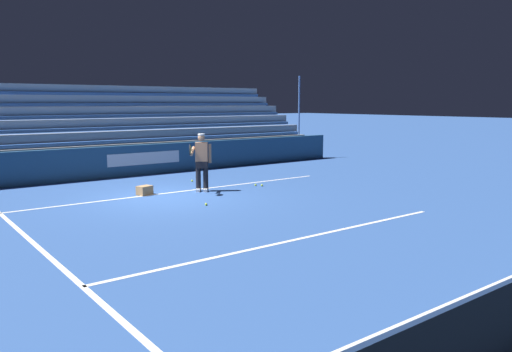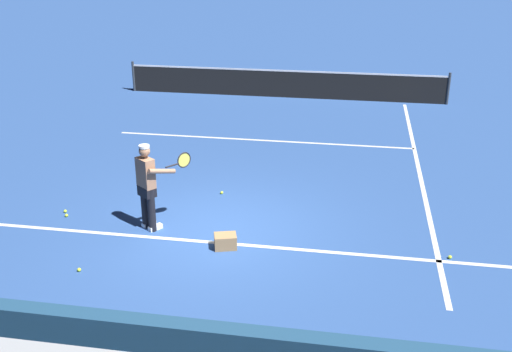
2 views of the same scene
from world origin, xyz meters
TOP-DOWN VIEW (x-y plane):
  - ground_plane at (0.00, 0.00)m, footprint 160.00×160.00m
  - court_baseline_white at (0.00, -0.50)m, footprint 12.00×0.10m
  - court_sideline_white at (4.11, 4.00)m, footprint 0.10×12.00m
  - court_service_line_white at (0.00, 5.50)m, footprint 8.22×0.10m
  - back_wall_sponsor_board at (0.01, -4.46)m, footprint 20.96×0.25m
  - bleacher_stand at (0.00, -7.08)m, footprint 19.91×4.00m
  - tennis_player at (-1.28, -0.14)m, footprint 0.97×0.81m
  - ball_box_cardboard at (0.32, -0.65)m, footprint 0.47×0.40m
  - tennis_ball_on_baseline at (-1.95, -1.89)m, footprint 0.07×0.07m
  - tennis_ball_midcourt at (-0.29, 1.71)m, footprint 0.07×0.07m
  - tennis_ball_stray_back at (-3.14, 0.05)m, footprint 0.07×0.07m
  - tennis_ball_far_left at (-3.25, 0.23)m, footprint 0.07×0.07m

SIDE VIEW (x-z plane):
  - ground_plane at x=0.00m, z-range 0.00..0.00m
  - court_baseline_white at x=0.00m, z-range 0.00..0.01m
  - court_sideline_white at x=4.11m, z-range 0.00..0.01m
  - court_service_line_white at x=0.00m, z-range 0.00..0.01m
  - tennis_ball_on_baseline at x=-1.95m, z-range 0.00..0.07m
  - tennis_ball_midcourt at x=-0.29m, z-range 0.00..0.07m
  - tennis_ball_stray_back at x=-3.14m, z-range 0.00..0.07m
  - tennis_ball_far_left at x=-3.25m, z-range 0.00..0.07m
  - ball_box_cardboard at x=0.32m, z-range 0.00..0.26m
  - back_wall_sponsor_board at x=0.01m, z-range 0.00..1.10m
  - bleacher_stand at x=0.00m, z-range -1.13..2.72m
  - tennis_player at x=-1.28m, z-range 0.04..1.75m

